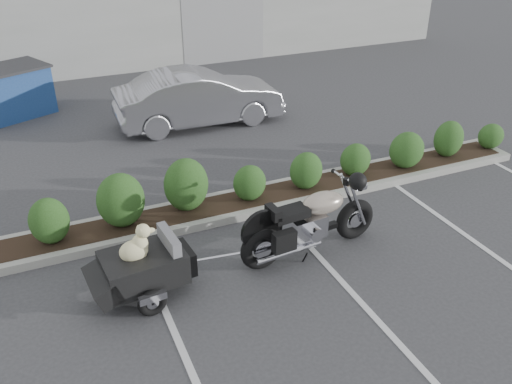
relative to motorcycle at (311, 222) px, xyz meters
name	(u,v)px	position (x,y,z in m)	size (l,w,h in m)	color
ground	(257,280)	(-1.12, -0.34, -0.59)	(90.00, 90.00, 0.00)	#38383A
planter_kerb	(259,200)	(-0.12, 1.86, -0.52)	(12.00, 1.00, 0.15)	#9E9E93
motorcycle	(311,222)	(0.00, 0.00, 0.00)	(2.59, 0.91, 1.48)	black
pet_trailer	(142,266)	(-2.79, 0.02, -0.07)	(2.07, 1.16, 1.23)	black
sedan	(199,98)	(0.18, 6.32, 0.11)	(1.49, 4.27, 1.41)	#ACABB3
dumpster	(10,92)	(-4.28, 8.92, 0.08)	(2.39, 2.08, 1.32)	navy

